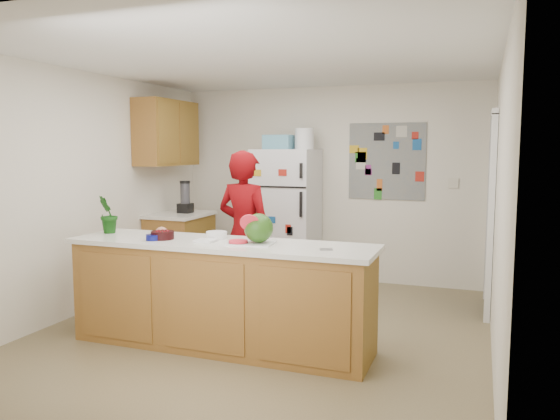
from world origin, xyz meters
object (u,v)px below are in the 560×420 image
(refrigerator, at_px, (286,216))
(person, at_px, (245,233))
(watermelon, at_px, (259,228))
(cherry_bowl, at_px, (163,235))

(refrigerator, relative_size, person, 1.01)
(refrigerator, height_order, watermelon, refrigerator)
(person, xyz_separation_m, cherry_bowl, (-0.33, -1.02, 0.11))
(cherry_bowl, bearing_deg, watermelon, 4.08)
(refrigerator, distance_m, person, 1.42)
(watermelon, bearing_deg, cherry_bowl, -175.92)
(cherry_bowl, bearing_deg, person, 72.08)
(person, xyz_separation_m, watermelon, (0.55, -0.96, 0.21))
(person, distance_m, cherry_bowl, 1.08)
(person, relative_size, watermelon, 6.98)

